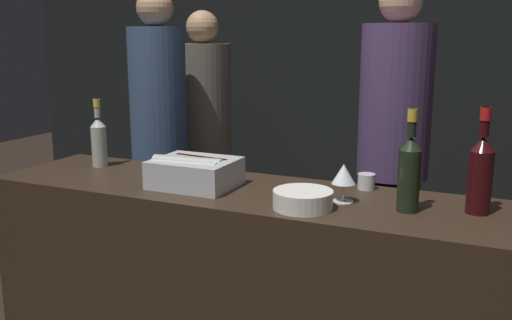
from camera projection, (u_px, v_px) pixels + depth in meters
wall_back_chalkboard at (381, 58)px, 4.18m from camera, size 6.40×0.06×2.80m
bar_counter at (253, 301)px, 2.38m from camera, size 2.26×0.56×0.96m
ice_bin_with_bottles at (194, 171)px, 2.33m from camera, size 0.35×0.27×0.12m
bowl_white at (303, 199)px, 2.03m from camera, size 0.22×0.22×0.07m
wine_glass at (344, 175)px, 2.10m from camera, size 0.09×0.09×0.14m
candle_votive at (366, 181)px, 2.29m from camera, size 0.07×0.07×0.06m
rose_wine_bottle at (99, 139)px, 2.68m from camera, size 0.07×0.07×0.32m
red_wine_bottle_tall at (481, 171)px, 1.96m from camera, size 0.08×0.08×0.37m
champagne_bottle at (409, 170)px, 1.98m from camera, size 0.08×0.08×0.36m
person_in_hoodie at (204, 128)px, 3.80m from camera, size 0.36×0.36×1.72m
person_blond_tee at (159, 127)px, 3.38m from camera, size 0.33×0.33×1.82m
person_grey_polo at (393, 143)px, 2.91m from camera, size 0.36×0.36×1.83m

